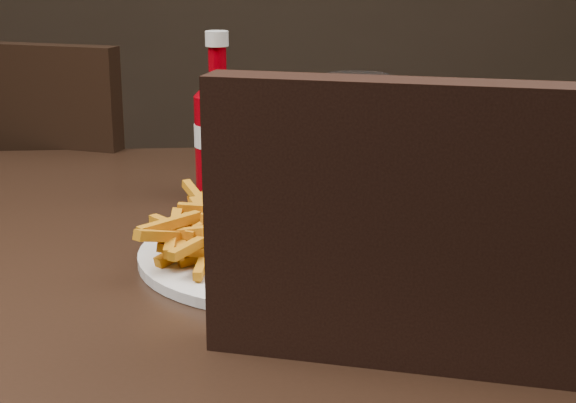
{
  "coord_description": "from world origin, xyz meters",
  "views": [
    {
      "loc": [
        0.0,
        -0.79,
        1.01
      ],
      "look_at": [
        0.06,
        -0.05,
        0.8
      ],
      "focal_mm": 55.0,
      "sensor_mm": 36.0,
      "label": 1
    }
  ],
  "objects": [
    {
      "name": "sandwich_half_a",
      "position": [
        0.08,
        -0.06,
        0.77
      ],
      "size": [
        0.11,
        0.11,
        0.02
      ],
      "primitive_type": "cube",
      "rotation": [
        0.0,
        0.0,
        0.28
      ],
      "color": "#F3E9C0",
      "rests_on": "plate"
    },
    {
      "name": "fries_pile",
      "position": [
        -0.0,
        -0.06,
        0.78
      ],
      "size": [
        0.13,
        0.13,
        0.05
      ],
      "primitive_type": null,
      "rotation": [
        0.0,
        0.0,
        0.13
      ],
      "color": "#C27A02",
      "rests_on": "plate"
    },
    {
      "name": "tumbler",
      "position": [
        0.17,
        0.26,
        0.81
      ],
      "size": [
        0.09,
        0.09,
        0.13
      ],
      "primitive_type": "cylinder",
      "rotation": [
        0.0,
        0.0,
        -0.12
      ],
      "color": "white",
      "rests_on": "dining_table"
    },
    {
      "name": "chair_far",
      "position": [
        -0.25,
        0.64,
        0.43
      ],
      "size": [
        0.56,
        0.56,
        0.04
      ],
      "primitive_type": "cube",
      "rotation": [
        0.0,
        0.0,
        2.74
      ],
      "color": "black",
      "rests_on": "ground"
    },
    {
      "name": "plate",
      "position": [
        0.06,
        -0.06,
        0.76
      ],
      "size": [
        0.26,
        0.26,
        0.01
      ],
      "primitive_type": "cylinder",
      "color": "white",
      "rests_on": "dining_table"
    },
    {
      "name": "dining_table",
      "position": [
        0.0,
        0.0,
        0.73
      ],
      "size": [
        1.2,
        0.8,
        0.04
      ],
      "primitive_type": "cube",
      "color": "black",
      "rests_on": "ground"
    },
    {
      "name": "sandwich_half_b",
      "position": [
        0.18,
        -0.07,
        0.77
      ],
      "size": [
        0.1,
        0.1,
        0.02
      ],
      "primitive_type": "cube",
      "rotation": [
        0.0,
        0.0,
        0.19
      ],
      "color": "beige",
      "rests_on": "plate"
    },
    {
      "name": "ketchup_bottle",
      "position": [
        0.0,
        0.14,
        0.81
      ],
      "size": [
        0.07,
        0.07,
        0.11
      ],
      "primitive_type": "cylinder",
      "rotation": [
        0.0,
        0.0,
        -0.33
      ],
      "color": "#8D0009",
      "rests_on": "dining_table"
    }
  ]
}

